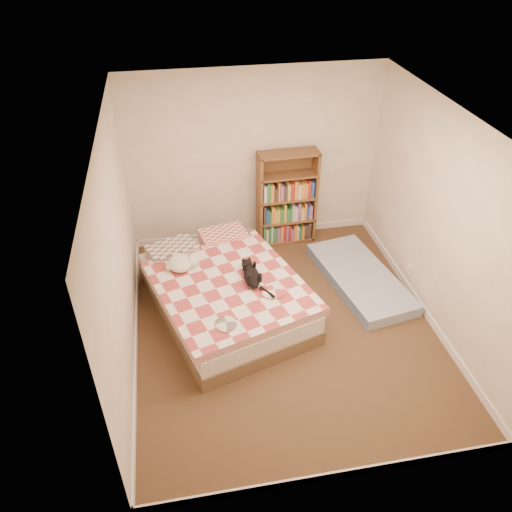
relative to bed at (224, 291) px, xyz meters
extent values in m
cube|color=#4F3022|center=(0.65, -0.43, -0.26)|extent=(3.50, 4.00, 0.01)
cube|color=white|center=(0.65, -0.43, 2.24)|extent=(3.50, 4.00, 0.01)
cube|color=beige|center=(0.65, 1.57, 0.99)|extent=(3.50, 0.01, 2.50)
cube|color=beige|center=(0.65, -2.43, 0.99)|extent=(3.50, 0.01, 2.50)
cube|color=beige|center=(-1.10, -0.43, 0.99)|extent=(0.01, 4.00, 2.50)
cube|color=beige|center=(2.40, -0.43, 0.99)|extent=(0.01, 4.00, 2.50)
cube|color=white|center=(0.65, 1.56, -0.21)|extent=(3.50, 0.02, 0.10)
cube|color=white|center=(0.65, -2.42, -0.21)|extent=(3.50, 0.02, 0.10)
cube|color=white|center=(-1.09, -0.43, -0.21)|extent=(0.02, 4.00, 0.10)
cube|color=white|center=(2.39, -0.43, -0.21)|extent=(0.02, 4.00, 0.10)
cube|color=white|center=(2.39, -0.03, 0.04)|extent=(0.03, 0.09, 0.13)
cube|color=brown|center=(0.00, -0.03, -0.17)|extent=(2.09, 2.52, 0.19)
cube|color=silver|center=(0.00, -0.03, 0.04)|extent=(2.05, 2.47, 0.22)
cube|color=#B64346|center=(0.00, -0.03, 0.20)|extent=(2.05, 2.17, 0.11)
cube|color=#6B615A|center=(-0.36, 0.78, 0.23)|extent=(0.68, 0.54, 0.16)
cube|color=#B64346|center=(0.36, 0.78, 0.23)|extent=(0.68, 0.54, 0.16)
cube|color=brown|center=(0.69, 1.36, 0.44)|extent=(0.05, 0.28, 1.40)
cube|color=brown|center=(1.49, 1.36, 0.44)|extent=(0.05, 0.28, 1.40)
cube|color=brown|center=(1.09, 1.49, 0.44)|extent=(0.84, 0.05, 1.40)
cube|color=brown|center=(1.09, 1.36, -0.24)|extent=(0.85, 0.31, 0.03)
cube|color=brown|center=(1.09, 1.36, 0.45)|extent=(0.85, 0.31, 0.03)
cube|color=brown|center=(1.09, 1.36, 1.12)|extent=(0.85, 0.31, 0.03)
cube|color=#6985AF|center=(1.83, 0.17, -0.19)|extent=(1.05, 1.81, 0.15)
ellipsoid|color=black|center=(0.31, -0.18, 0.33)|extent=(0.22, 0.44, 0.14)
sphere|color=black|center=(0.31, 0.05, 0.34)|extent=(0.14, 0.14, 0.13)
cone|color=black|center=(0.27, 0.09, 0.39)|extent=(0.05, 0.05, 0.05)
cone|color=black|center=(0.35, 0.09, 0.39)|extent=(0.05, 0.05, 0.05)
cylinder|color=black|center=(0.42, -0.46, 0.29)|extent=(0.06, 0.24, 0.05)
ellipsoid|color=white|center=(-0.49, 0.22, 0.34)|extent=(0.44, 0.44, 0.16)
sphere|color=white|center=(-0.40, 0.12, 0.35)|extent=(0.18, 0.18, 0.13)
sphere|color=white|center=(-0.36, 0.08, 0.34)|extent=(0.08, 0.08, 0.06)
sphere|color=white|center=(-0.63, 0.28, 0.32)|extent=(0.10, 0.10, 0.07)
camera|label=1|loc=(-0.46, -4.69, 3.91)|focal=35.00mm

